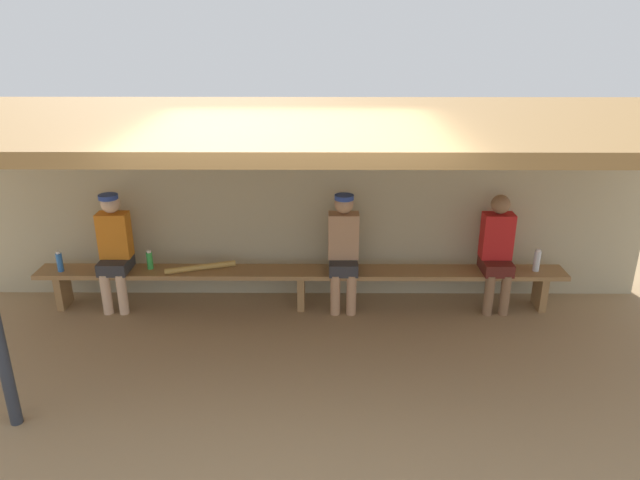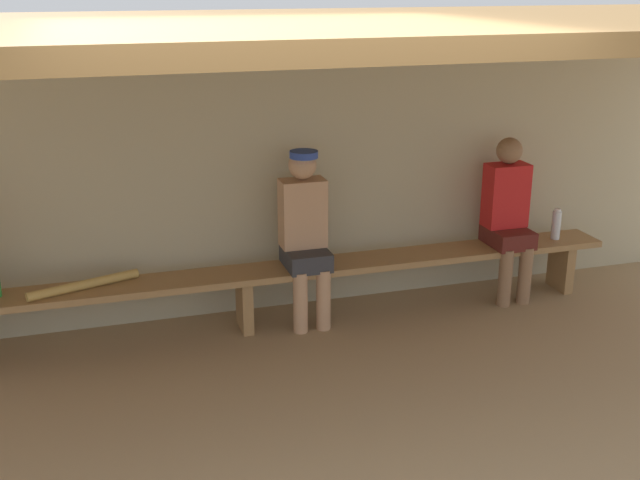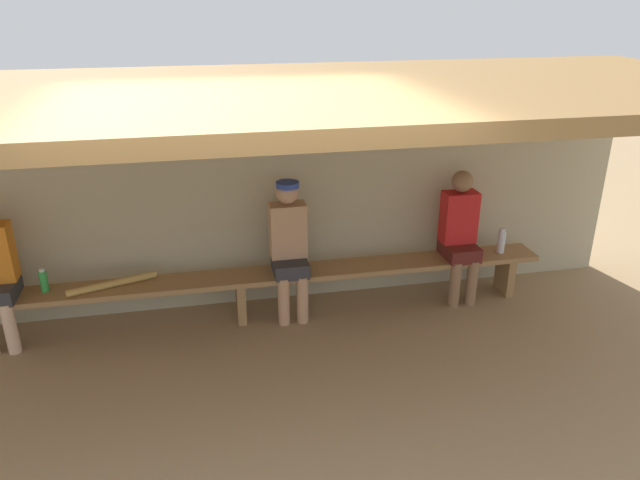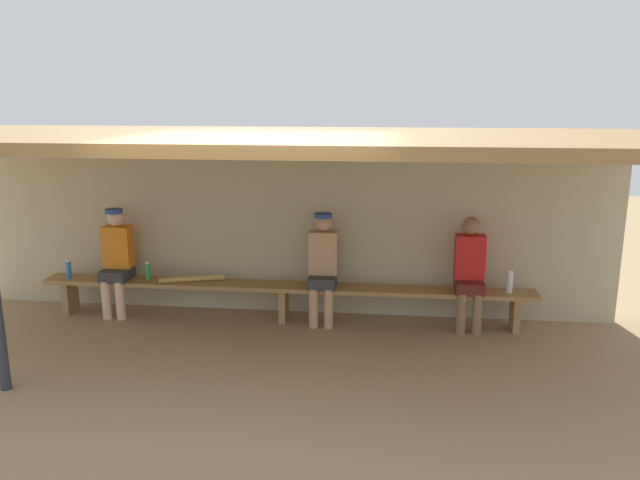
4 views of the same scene
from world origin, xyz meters
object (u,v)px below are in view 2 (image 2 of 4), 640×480
(bench, at_px, (244,281))
(water_bottle_clear, at_px, (556,224))
(player_leftmost, at_px, (508,213))
(baseball_bat, at_px, (84,285))
(player_near_post, at_px, (305,230))

(bench, distance_m, water_bottle_clear, 2.67)
(bench, bearing_deg, player_leftmost, 0.08)
(player_leftmost, xyz_separation_m, water_bottle_clear, (0.46, -0.00, -0.14))
(player_leftmost, height_order, water_bottle_clear, player_leftmost)
(water_bottle_clear, distance_m, baseball_bat, 3.81)
(bench, relative_size, water_bottle_clear, 22.86)
(player_near_post, xyz_separation_m, water_bottle_clear, (2.18, -0.00, -0.16))
(bench, bearing_deg, player_near_post, 0.43)
(bench, xyz_separation_m, water_bottle_clear, (2.66, 0.00, 0.20))
(water_bottle_clear, xyz_separation_m, baseball_bat, (-3.80, -0.00, -0.09))
(player_near_post, distance_m, water_bottle_clear, 2.19)
(water_bottle_clear, bearing_deg, bench, -179.97)
(baseball_bat, bearing_deg, player_leftmost, -18.40)
(bench, height_order, water_bottle_clear, water_bottle_clear)
(player_leftmost, relative_size, water_bottle_clear, 5.09)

